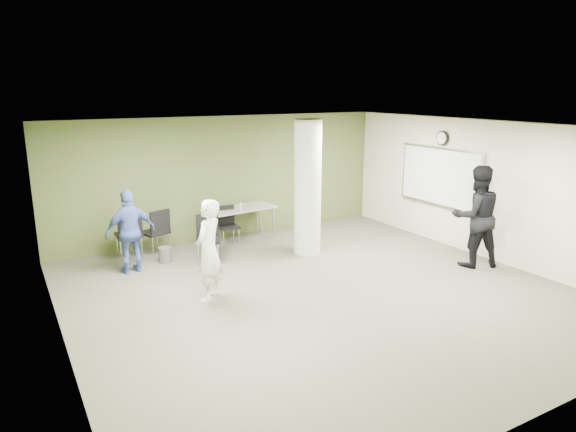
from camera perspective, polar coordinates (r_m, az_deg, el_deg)
floor at (r=8.87m, az=3.47°, el=-8.54°), size 8.00×8.00×0.00m
ceiling at (r=8.21m, az=3.76°, el=9.80°), size 8.00×8.00×0.00m
wall_back at (r=11.91m, az=-7.04°, el=4.25°), size 8.00×2.80×0.02m
wall_left at (r=7.14m, az=-24.38°, el=-3.54°), size 0.02×8.00×2.80m
wall_right_cream at (r=11.10m, az=21.15°, el=2.69°), size 0.02×8.00×2.80m
column at (r=10.61m, az=2.19°, el=3.14°), size 0.56×0.56×2.80m
whiteboard at (r=11.81m, az=16.47°, el=4.19°), size 0.05×2.30×1.30m
wall_clock at (r=11.70m, az=16.77°, el=8.29°), size 0.06×0.32×0.32m
folding_table at (r=11.64m, az=-5.44°, el=0.66°), size 1.70×0.90×1.02m
wastebasket at (r=10.62m, az=-13.50°, el=-4.19°), size 0.26×0.26×0.30m
chair_back_left at (r=10.84m, az=-17.23°, el=-1.61°), size 0.52×0.52×1.01m
chair_back_right at (r=10.94m, az=-14.38°, el=-1.37°), size 0.63×0.63×0.99m
chair_table_left at (r=10.40m, az=-8.93°, el=-2.05°), size 0.61×0.61×0.94m
chair_table_right at (r=11.42m, az=-6.79°, el=-0.73°), size 0.46×0.46×0.88m
woman_white at (r=8.42m, az=-8.81°, el=-3.82°), size 0.73×0.72×1.69m
man_black at (r=10.54m, az=20.17°, el=-0.04°), size 1.18×1.06×1.99m
man_blue at (r=10.03m, az=-17.10°, el=-1.68°), size 0.96×0.47×1.59m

